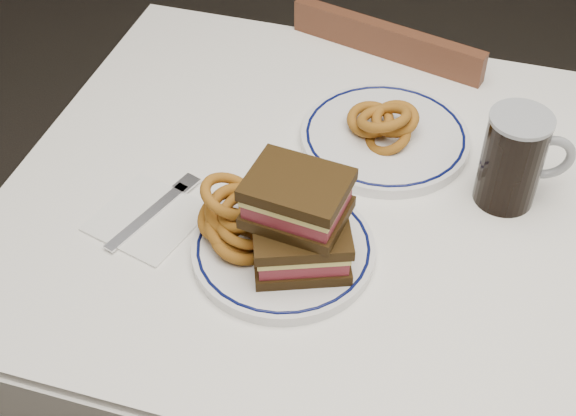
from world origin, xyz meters
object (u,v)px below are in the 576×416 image
(reuben_sandwich, at_px, (299,222))
(chair_far, at_px, (394,151))
(far_plate, at_px, (385,137))
(main_plate, at_px, (283,249))
(beer_mug, at_px, (514,158))

(reuben_sandwich, bearing_deg, chair_far, 86.77)
(reuben_sandwich, bearing_deg, far_plate, 78.31)
(main_plate, relative_size, far_plate, 0.95)
(chair_far, xyz_separation_m, beer_mug, (0.22, -0.43, 0.39))
(beer_mug, distance_m, far_plate, 0.22)
(main_plate, xyz_separation_m, far_plate, (0.09, 0.28, 0.00))
(beer_mug, bearing_deg, far_plate, 159.06)
(reuben_sandwich, relative_size, far_plate, 0.58)
(main_plate, height_order, beer_mug, beer_mug)
(reuben_sandwich, height_order, beer_mug, beer_mug)
(chair_far, xyz_separation_m, far_plate, (0.02, -0.35, 0.32))
(chair_far, bearing_deg, beer_mug, -62.29)
(chair_far, xyz_separation_m, reuben_sandwich, (-0.04, -0.64, 0.39))
(chair_far, height_order, far_plate, chair_far)
(reuben_sandwich, bearing_deg, beer_mug, 39.83)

